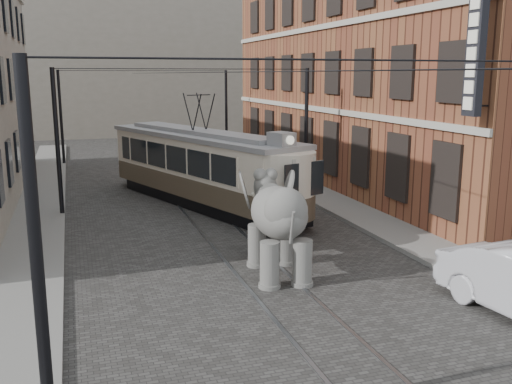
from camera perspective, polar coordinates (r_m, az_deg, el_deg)
name	(u,v)px	position (r m, az deg, el deg)	size (l,w,h in m)	color
ground	(233,245)	(19.50, -2.31, -5.33)	(120.00, 120.00, 0.00)	#3E3C39
tram_rails	(233,244)	(19.49, -2.31, -5.30)	(1.54, 80.00, 0.02)	slate
sidewalk_right	(387,228)	(21.81, 13.07, -3.57)	(2.00, 60.00, 0.15)	slate
sidewalk_left	(30,262)	(18.87, -21.79, -6.55)	(2.00, 60.00, 0.15)	slate
brick_building	(386,69)	(31.35, 12.96, 11.98)	(8.00, 26.00, 12.00)	brown
distant_block	(121,61)	(58.17, -13.45, 12.72)	(28.00, 10.00, 14.00)	gray
catenary	(195,142)	(23.60, -6.16, 5.06)	(11.00, 30.20, 6.00)	black
tram	(200,150)	(25.14, -5.67, 4.22)	(2.55, 12.35, 4.90)	beige
elephant	(279,227)	(16.24, 2.30, -3.55)	(2.60, 4.72, 2.89)	slate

